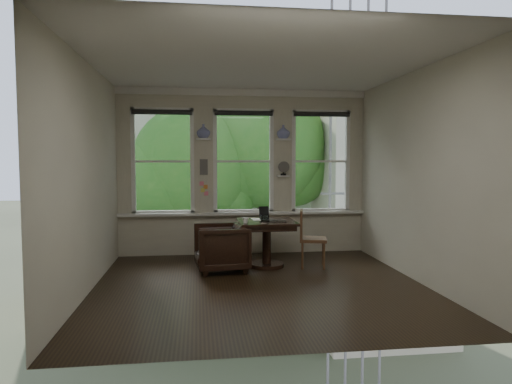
{
  "coord_description": "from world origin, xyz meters",
  "views": [
    {
      "loc": [
        -0.84,
        -6.1,
        1.72
      ],
      "look_at": [
        0.06,
        0.9,
        1.23
      ],
      "focal_mm": 32.0,
      "sensor_mm": 36.0,
      "label": 1
    }
  ],
  "objects": [
    {
      "name": "armchair_left",
      "position": [
        -0.48,
        0.91,
        0.37
      ],
      "size": [
        0.88,
        0.86,
        0.73
      ],
      "primitive_type": "imported",
      "rotation": [
        0.0,
        0.0,
        -1.47
      ],
      "color": "black",
      "rests_on": "ground"
    },
    {
      "name": "wall_left",
      "position": [
        -2.25,
        0.0,
        1.5
      ],
      "size": [
        0.0,
        4.5,
        4.5
      ],
      "primitive_type": "plane",
      "rotation": [
        1.57,
        0.0,
        1.57
      ],
      "color": "beige",
      "rests_on": "ground"
    },
    {
      "name": "shelf_left",
      "position": [
        -0.72,
        2.15,
        2.1
      ],
      "size": [
        0.26,
        0.16,
        0.03
      ],
      "primitive_type": "cube",
      "color": "white",
      "rests_on": "ground"
    },
    {
      "name": "intercom",
      "position": [
        -0.72,
        2.18,
        1.6
      ],
      "size": [
        0.14,
        0.06,
        0.28
      ],
      "primitive_type": "cube",
      "color": "#59544F",
      "rests_on": "ground"
    },
    {
      "name": "desk_fan",
      "position": [
        0.72,
        2.13,
        1.53
      ],
      "size": [
        0.2,
        0.2,
        0.24
      ],
      "primitive_type": null,
      "color": "#59544F",
      "rests_on": "ground"
    },
    {
      "name": "ground",
      "position": [
        0.0,
        0.0,
        0.0
      ],
      "size": [
        4.5,
        4.5,
        0.0
      ],
      "primitive_type": "plane",
      "color": "black",
      "rests_on": "ground"
    },
    {
      "name": "papers",
      "position": [
        0.16,
        1.28,
        0.75
      ],
      "size": [
        0.24,
        0.31,
        0.0
      ],
      "primitive_type": "cube",
      "rotation": [
        0.0,
        0.0,
        0.06
      ],
      "color": "silver",
      "rests_on": "table"
    },
    {
      "name": "shelf_right",
      "position": [
        0.72,
        2.15,
        2.1
      ],
      "size": [
        0.26,
        0.16,
        0.03
      ],
      "primitive_type": "cube",
      "color": "white",
      "rests_on": "ground"
    },
    {
      "name": "side_chair_right",
      "position": [
        1.0,
        0.97,
        0.46
      ],
      "size": [
        0.51,
        0.51,
        0.92
      ],
      "primitive_type": null,
      "rotation": [
        0.0,
        0.0,
        1.34
      ],
      "color": "#4C2D1B",
      "rests_on": "ground"
    },
    {
      "name": "drinking_glass",
      "position": [
        0.21,
        1.03,
        0.8
      ],
      "size": [
        0.14,
        0.14,
        0.1
      ],
      "primitive_type": "imported",
      "rotation": [
        0.0,
        0.0,
        0.13
      ],
      "color": "white",
      "rests_on": "table"
    },
    {
      "name": "window_left",
      "position": [
        -1.45,
        2.25,
        1.7
      ],
      "size": [
        1.1,
        0.12,
        1.9
      ],
      "primitive_type": null,
      "color": "white",
      "rests_on": "ground"
    },
    {
      "name": "mug",
      "position": [
        -0.11,
        0.86,
        0.79
      ],
      "size": [
        0.1,
        0.1,
        0.09
      ],
      "primitive_type": "imported",
      "rotation": [
        0.0,
        0.0,
        0.02
      ],
      "color": "white",
      "rests_on": "table"
    },
    {
      "name": "sticky_notes",
      "position": [
        -0.72,
        2.19,
        1.25
      ],
      "size": [
        0.16,
        0.01,
        0.24
      ],
      "primitive_type": null,
      "color": "pink",
      "rests_on": "ground"
    },
    {
      "name": "vase_left",
      "position": [
        -0.72,
        2.15,
        2.24
      ],
      "size": [
        0.24,
        0.24,
        0.25
      ],
      "primitive_type": "imported",
      "color": "white",
      "rests_on": "shelf_left"
    },
    {
      "name": "wall_back",
      "position": [
        0.0,
        2.25,
        1.5
      ],
      "size": [
        4.5,
        0.0,
        4.5
      ],
      "primitive_type": "plane",
      "rotation": [
        1.57,
        0.0,
        0.0
      ],
      "color": "beige",
      "rests_on": "ground"
    },
    {
      "name": "laptop",
      "position": [
        0.39,
        0.94,
        0.76
      ],
      "size": [
        0.36,
        0.29,
        0.03
      ],
      "primitive_type": "imported",
      "rotation": [
        0.0,
        0.0,
        -0.31
      ],
      "color": "black",
      "rests_on": "table"
    },
    {
      "name": "wall_front",
      "position": [
        0.0,
        -2.25,
        1.5
      ],
      "size": [
        4.5,
        0.0,
        4.5
      ],
      "primitive_type": "plane",
      "rotation": [
        -1.57,
        0.0,
        0.0
      ],
      "color": "beige",
      "rests_on": "ground"
    },
    {
      "name": "table",
      "position": [
        0.26,
        1.11,
        0.38
      ],
      "size": [
        0.9,
        0.9,
        0.75
      ],
      "primitive_type": null,
      "color": "black",
      "rests_on": "ground"
    },
    {
      "name": "ceiling",
      "position": [
        0.0,
        0.0,
        3.0
      ],
      "size": [
        4.5,
        4.5,
        0.0
      ],
      "primitive_type": "plane",
      "rotation": [
        3.14,
        0.0,
        0.0
      ],
      "color": "silver",
      "rests_on": "ground"
    },
    {
      "name": "cushion_red",
      "position": [
        -0.48,
        0.91,
        0.45
      ],
      "size": [
        0.45,
        0.45,
        0.06
      ],
      "primitive_type": "cube",
      "color": "maroon",
      "rests_on": "armchair_left"
    },
    {
      "name": "window_center",
      "position": [
        0.0,
        2.25,
        1.7
      ],
      "size": [
        1.1,
        0.12,
        1.9
      ],
      "primitive_type": null,
      "color": "white",
      "rests_on": "ground"
    },
    {
      "name": "window_right",
      "position": [
        1.45,
        2.25,
        1.7
      ],
      "size": [
        1.1,
        0.12,
        1.9
      ],
      "primitive_type": null,
      "color": "white",
      "rests_on": "ground"
    },
    {
      "name": "vase_right",
      "position": [
        0.72,
        2.15,
        2.24
      ],
      "size": [
        0.24,
        0.24,
        0.25
      ],
      "primitive_type": "imported",
      "color": "white",
      "rests_on": "shelf_right"
    },
    {
      "name": "wall_right",
      "position": [
        2.25,
        0.0,
        1.5
      ],
      "size": [
        0.0,
        4.5,
        4.5
      ],
      "primitive_type": "plane",
      "rotation": [
        1.57,
        0.0,
        -1.57
      ],
      "color": "beige",
      "rests_on": "ground"
    },
    {
      "name": "tablet",
      "position": [
        0.23,
        1.21,
        0.86
      ],
      "size": [
        0.17,
        0.1,
        0.22
      ],
      "primitive_type": "cube",
      "rotation": [
        -0.26,
        0.0,
        0.15
      ],
      "color": "black",
      "rests_on": "table"
    }
  ]
}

